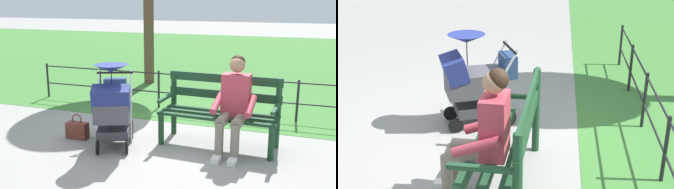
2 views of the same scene
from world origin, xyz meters
TOP-DOWN VIEW (x-y plane):
  - ground_plane at (0.00, 0.00)m, footprint 60.00×60.00m
  - park_bench at (-0.87, -0.12)m, footprint 1.62×0.66m
  - person_on_bench at (-1.10, 0.11)m, footprint 0.55×0.74m
  - stroller at (0.47, 0.47)m, footprint 0.79×1.00m
  - handbag at (1.12, 0.37)m, footprint 0.32×0.14m
  - park_fence at (0.00, -1.58)m, footprint 6.15×0.04m

SIDE VIEW (x-z plane):
  - ground_plane at x=0.00m, z-range 0.00..0.00m
  - handbag at x=1.12m, z-range -0.06..0.31m
  - park_fence at x=0.00m, z-range 0.06..0.76m
  - park_bench at x=-0.87m, z-range 0.05..1.01m
  - stroller at x=0.47m, z-range 0.02..1.17m
  - person_on_bench at x=-1.10m, z-range 0.04..1.31m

